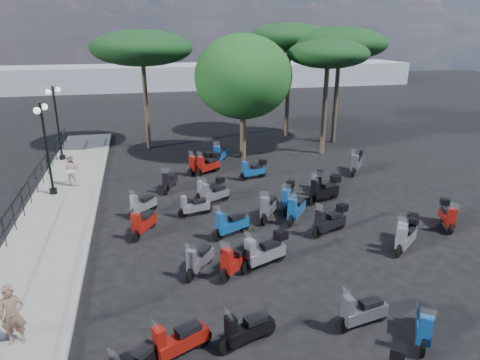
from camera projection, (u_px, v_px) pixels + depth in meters
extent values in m
plane|color=black|center=(228.00, 236.00, 16.14)|extent=(120.00, 120.00, 0.00)
cube|color=slate|center=(57.00, 219.00, 17.45)|extent=(3.00, 30.00, 0.15)
cylinder|color=black|center=(4.00, 233.00, 14.89)|extent=(0.04, 0.04, 1.10)
cylinder|color=black|center=(14.00, 217.00, 16.14)|extent=(0.04, 0.04, 1.10)
cylinder|color=black|center=(23.00, 203.00, 17.40)|extent=(0.04, 0.04, 1.10)
cylinder|color=black|center=(30.00, 192.00, 18.65)|extent=(0.04, 0.04, 1.10)
cylinder|color=black|center=(36.00, 181.00, 19.91)|extent=(0.04, 0.04, 1.10)
cylinder|color=black|center=(42.00, 173.00, 21.17)|extent=(0.04, 0.04, 1.10)
cylinder|color=black|center=(47.00, 165.00, 22.42)|extent=(0.04, 0.04, 1.10)
cylinder|color=black|center=(52.00, 157.00, 23.68)|extent=(0.04, 0.04, 1.10)
cylinder|color=black|center=(56.00, 151.00, 24.93)|extent=(0.04, 0.04, 1.10)
cylinder|color=black|center=(59.00, 145.00, 26.19)|extent=(0.04, 0.04, 1.10)
cylinder|color=black|center=(63.00, 140.00, 27.45)|extent=(0.04, 0.04, 1.10)
cylinder|color=black|center=(66.00, 135.00, 28.70)|extent=(0.04, 0.04, 1.10)
cube|color=black|center=(16.00, 197.00, 16.59)|extent=(0.04, 26.00, 0.04)
cube|color=black|center=(18.00, 210.00, 16.77)|extent=(0.04, 26.00, 0.04)
cylinder|color=black|center=(53.00, 191.00, 19.92)|extent=(0.34, 0.34, 0.25)
cylinder|color=black|center=(47.00, 150.00, 19.26)|extent=(0.12, 0.12, 4.24)
cylinder|color=black|center=(40.00, 106.00, 18.61)|extent=(0.17, 0.95, 0.04)
sphere|color=white|center=(44.00, 107.00, 19.09)|extent=(0.30, 0.30, 0.30)
sphere|color=white|center=(37.00, 111.00, 18.20)|extent=(0.30, 0.30, 0.30)
cylinder|color=black|center=(63.00, 157.00, 25.26)|extent=(0.34, 0.34, 0.26)
cylinder|color=black|center=(58.00, 124.00, 24.60)|extent=(0.12, 0.12, 4.26)
cylinder|color=black|center=(53.00, 89.00, 23.94)|extent=(0.41, 0.90, 0.04)
sphere|color=white|center=(58.00, 90.00, 24.42)|extent=(0.30, 0.30, 0.30)
sphere|color=white|center=(48.00, 92.00, 23.53)|extent=(0.30, 0.30, 0.30)
imported|color=brown|center=(13.00, 315.00, 10.19)|extent=(0.59, 0.40, 1.58)
imported|color=beige|center=(70.00, 170.00, 20.81)|extent=(0.91, 0.80, 1.60)
cylinder|color=black|center=(156.00, 357.00, 9.86)|extent=(0.40, 0.39, 0.46)
cube|color=black|center=(143.00, 351.00, 9.43)|extent=(0.61, 0.60, 0.13)
plane|color=white|center=(114.00, 356.00, 8.68)|extent=(0.30, 0.31, 0.35)
cylinder|color=black|center=(158.00, 360.00, 9.75)|extent=(0.49, 0.30, 0.49)
cylinder|color=black|center=(203.00, 338.00, 10.46)|extent=(0.49, 0.30, 0.49)
cube|color=maroon|center=(182.00, 341.00, 10.07)|extent=(1.35, 0.87, 0.35)
cube|color=black|center=(188.00, 328.00, 10.08)|extent=(0.68, 0.53, 0.14)
cube|color=maroon|center=(159.00, 342.00, 9.64)|extent=(0.33, 0.37, 0.71)
plane|color=white|center=(156.00, 326.00, 9.45)|extent=(0.23, 0.39, 0.38)
cylinder|color=black|center=(191.00, 274.00, 13.20)|extent=(0.36, 0.43, 0.47)
cylinder|color=black|center=(208.00, 257.00, 14.21)|extent=(0.36, 0.43, 0.47)
cube|color=#A0A0AA|center=(201.00, 260.00, 13.69)|extent=(1.02, 1.20, 0.33)
cube|color=black|center=(203.00, 250.00, 13.74)|extent=(0.58, 0.64, 0.14)
cube|color=#A0A0AA|center=(192.00, 260.00, 13.12)|extent=(0.36, 0.35, 0.68)
plane|color=white|center=(190.00, 249.00, 12.93)|extent=(0.34, 0.28, 0.36)
cylinder|color=black|center=(183.00, 213.00, 17.65)|extent=(0.44, 0.18, 0.43)
cylinder|color=black|center=(207.00, 209.00, 18.11)|extent=(0.44, 0.18, 0.43)
cube|color=#94979D|center=(196.00, 207.00, 17.84)|extent=(1.21, 0.56, 0.31)
cube|color=black|center=(199.00, 201.00, 17.83)|extent=(0.59, 0.38, 0.13)
cube|color=#94979D|center=(184.00, 204.00, 17.55)|extent=(0.25, 0.31, 0.63)
plane|color=white|center=(182.00, 195.00, 17.39)|extent=(0.15, 0.35, 0.33)
cylinder|color=black|center=(134.00, 213.00, 17.61)|extent=(0.40, 0.37, 0.45)
cylinder|color=black|center=(153.00, 205.00, 18.48)|extent=(0.40, 0.37, 0.45)
cube|color=#94979D|center=(144.00, 205.00, 18.02)|extent=(1.12, 1.05, 0.32)
cube|color=black|center=(147.00, 198.00, 18.06)|extent=(0.61, 0.58, 0.13)
cube|color=#94979D|center=(134.00, 203.00, 17.52)|extent=(0.34, 0.35, 0.66)
plane|color=white|center=(132.00, 194.00, 17.34)|extent=(0.29, 0.31, 0.35)
cylinder|color=black|center=(166.00, 190.00, 20.17)|extent=(0.28, 0.49, 0.49)
cylinder|color=black|center=(174.00, 181.00, 21.30)|extent=(0.28, 0.49, 0.49)
cube|color=black|center=(170.00, 182.00, 20.72)|extent=(0.83, 1.34, 0.34)
cube|color=black|center=(171.00, 175.00, 20.79)|extent=(0.51, 0.68, 0.14)
cube|color=black|center=(166.00, 180.00, 20.09)|extent=(0.37, 0.32, 0.71)
plane|color=white|center=(165.00, 171.00, 19.89)|extent=(0.39, 0.22, 0.38)
cylinder|color=black|center=(228.00, 345.00, 10.23)|extent=(0.47, 0.24, 0.46)
cylinder|color=black|center=(267.00, 329.00, 10.81)|extent=(0.47, 0.24, 0.46)
cube|color=black|center=(250.00, 330.00, 10.49)|extent=(1.29, 0.71, 0.33)
cube|color=black|center=(256.00, 319.00, 10.48)|extent=(0.64, 0.46, 0.13)
cube|color=black|center=(231.00, 329.00, 10.12)|extent=(0.29, 0.34, 0.67)
plane|color=white|center=(229.00, 314.00, 9.95)|extent=(0.19, 0.37, 0.36)
cylinder|color=black|center=(225.00, 275.00, 13.12)|extent=(0.45, 0.41, 0.51)
cylinder|color=black|center=(248.00, 258.00, 14.09)|extent=(0.45, 0.41, 0.51)
cube|color=maroon|center=(238.00, 261.00, 13.58)|extent=(1.27, 1.18, 0.36)
cube|color=black|center=(241.00, 250.00, 13.62)|extent=(0.68, 0.66, 0.15)
cube|color=maroon|center=(227.00, 260.00, 13.02)|extent=(0.38, 0.39, 0.74)
plane|color=white|center=(225.00, 247.00, 12.81)|extent=(0.33, 0.36, 0.39)
cylinder|color=black|center=(219.00, 235.00, 15.73)|extent=(0.49, 0.31, 0.50)
cylinder|color=black|center=(244.00, 225.00, 16.47)|extent=(0.49, 0.31, 0.50)
cube|color=#114992|center=(233.00, 225.00, 16.07)|extent=(1.37, 0.91, 0.35)
cube|color=black|center=(236.00, 217.00, 16.08)|extent=(0.70, 0.55, 0.15)
cube|color=#114992|center=(220.00, 222.00, 15.62)|extent=(0.34, 0.38, 0.73)
plane|color=white|center=(219.00, 211.00, 15.43)|extent=(0.25, 0.39, 0.39)
cylinder|color=black|center=(136.00, 236.00, 15.66)|extent=(0.34, 0.48, 0.49)
cylinder|color=black|center=(152.00, 222.00, 16.78)|extent=(0.34, 0.48, 0.49)
cube|color=maroon|center=(145.00, 224.00, 16.21)|extent=(0.98, 1.33, 0.35)
cube|color=black|center=(146.00, 215.00, 16.27)|extent=(0.58, 0.69, 0.14)
cube|color=maroon|center=(136.00, 223.00, 15.58)|extent=(0.38, 0.35, 0.72)
plane|color=white|center=(134.00, 212.00, 15.37)|extent=(0.38, 0.27, 0.38)
cylinder|color=black|center=(204.00, 202.00, 18.75)|extent=(0.47, 0.32, 0.48)
cylinder|color=black|center=(225.00, 195.00, 19.50)|extent=(0.47, 0.32, 0.48)
cube|color=#A0A0AA|center=(216.00, 195.00, 19.10)|extent=(1.30, 0.92, 0.34)
cube|color=black|center=(219.00, 188.00, 19.11)|extent=(0.67, 0.55, 0.14)
cube|color=#A0A0AA|center=(206.00, 192.00, 18.64)|extent=(0.34, 0.37, 0.70)
plane|color=white|center=(204.00, 182.00, 18.46)|extent=(0.25, 0.37, 0.37)
cylinder|color=black|center=(192.00, 172.00, 22.74)|extent=(0.47, 0.37, 0.50)
cylinder|color=black|center=(208.00, 166.00, 23.62)|extent=(0.47, 0.37, 0.50)
cube|color=maroon|center=(201.00, 165.00, 23.16)|extent=(1.30, 1.05, 0.35)
cube|color=black|center=(203.00, 160.00, 23.18)|extent=(0.69, 0.61, 0.14)
cube|color=maroon|center=(192.00, 163.00, 22.64)|extent=(0.36, 0.38, 0.72)
plane|color=white|center=(191.00, 155.00, 22.45)|extent=(0.29, 0.37, 0.38)
cube|color=black|center=(208.00, 155.00, 23.41)|extent=(0.48, 0.47, 0.27)
cube|color=black|center=(398.00, 352.00, 9.16)|extent=(0.45, 0.45, 0.25)
cylinder|color=black|center=(344.00, 325.00, 10.92)|extent=(0.48, 0.18, 0.47)
cylinder|color=black|center=(381.00, 313.00, 11.37)|extent=(0.48, 0.18, 0.47)
cube|color=#4A4C52|center=(365.00, 313.00, 11.11)|extent=(1.33, 0.56, 0.34)
cube|color=black|center=(371.00, 302.00, 11.08)|extent=(0.64, 0.40, 0.14)
cube|color=#4A4C52|center=(348.00, 309.00, 10.80)|extent=(0.27, 0.33, 0.69)
plane|color=white|center=(347.00, 295.00, 10.63)|extent=(0.14, 0.38, 0.37)
cylinder|color=black|center=(248.00, 266.00, 13.60)|extent=(0.54, 0.31, 0.53)
cylinder|color=black|center=(280.00, 254.00, 14.33)|extent=(0.54, 0.31, 0.53)
cube|color=#94979D|center=(266.00, 254.00, 13.93)|extent=(1.48, 0.90, 0.38)
cube|color=black|center=(270.00, 244.00, 13.93)|extent=(0.75, 0.56, 0.16)
cube|color=#94979D|center=(250.00, 251.00, 13.47)|extent=(0.35, 0.40, 0.78)
plane|color=white|center=(249.00, 237.00, 13.27)|extent=(0.24, 0.42, 0.41)
cube|color=black|center=(281.00, 235.00, 14.11)|extent=(0.49, 0.47, 0.29)
cylinder|color=black|center=(291.00, 221.00, 16.87)|extent=(0.40, 0.47, 0.52)
cylinder|color=black|center=(301.00, 209.00, 17.97)|extent=(0.40, 0.47, 0.52)
cube|color=#114992|center=(297.00, 210.00, 17.40)|extent=(1.14, 1.33, 0.37)
cube|color=black|center=(298.00, 201.00, 17.46)|extent=(0.65, 0.71, 0.15)
cube|color=#114992|center=(292.00, 208.00, 16.78)|extent=(0.40, 0.38, 0.75)
plane|color=white|center=(292.00, 197.00, 16.56)|extent=(0.37, 0.32, 0.40)
cylinder|color=black|center=(199.00, 197.00, 19.29)|extent=(0.45, 0.26, 0.45)
cylinder|color=black|center=(220.00, 192.00, 19.93)|extent=(0.45, 0.26, 0.45)
cube|color=#94979D|center=(211.00, 191.00, 19.58)|extent=(1.24, 0.77, 0.32)
cube|color=black|center=(213.00, 185.00, 19.58)|extent=(0.62, 0.48, 0.13)
cube|color=#94979D|center=(201.00, 188.00, 19.19)|extent=(0.30, 0.34, 0.65)
plane|color=white|center=(199.00, 180.00, 19.02)|extent=(0.21, 0.35, 0.35)
cube|color=black|center=(220.00, 180.00, 19.74)|extent=(0.41, 0.40, 0.24)
cylinder|color=black|center=(217.00, 162.00, 24.39)|extent=(0.35, 0.52, 0.53)
cylinder|color=black|center=(224.00, 156.00, 25.60)|extent=(0.35, 0.52, 0.53)
cube|color=#114992|center=(220.00, 155.00, 24.98)|extent=(1.02, 1.44, 0.38)
cube|color=black|center=(221.00, 149.00, 25.05)|extent=(0.61, 0.74, 0.15)
cube|color=#114992|center=(217.00, 153.00, 24.30)|extent=(0.41, 0.37, 0.77)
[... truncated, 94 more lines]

